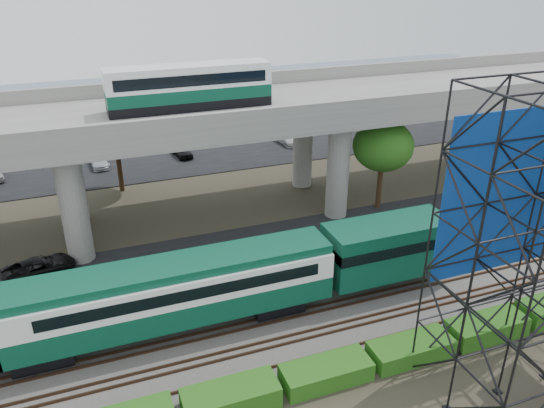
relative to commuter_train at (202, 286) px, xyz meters
name	(u,v)px	position (x,y,z in m)	size (l,w,h in m)	color
ground	(277,334)	(3.71, -2.00, -2.88)	(140.00, 140.00, 0.00)	#474233
ballast_bed	(265,312)	(3.71, 0.00, -2.78)	(90.00, 12.00, 0.20)	slate
service_road	(226,247)	(3.71, 8.50, -2.84)	(90.00, 5.00, 0.08)	black
parking_lot	(168,149)	(3.71, 32.00, -2.84)	(90.00, 18.00, 0.08)	black
harbor_water	(140,103)	(3.71, 54.00, -2.87)	(140.00, 40.00, 0.03)	slate
rail_tracks	(265,310)	(3.71, 0.00, -2.60)	(90.00, 9.52, 0.16)	#472D1E
commuter_train	(202,286)	(0.00, 0.00, 0.00)	(29.30, 3.06, 4.30)	black
overpass	(201,120)	(3.65, 14.00, 5.33)	(80.00, 12.00, 12.40)	#9E9B93
hedge_strip	(326,372)	(4.72, -6.30, -2.32)	(34.60, 1.80, 1.20)	#1F5212
trees	(143,159)	(-0.96, 14.17, 2.69)	(40.94, 16.94, 7.69)	#382314
suv	(39,267)	(-9.01, 9.11, -2.16)	(2.13, 4.62, 1.28)	black
parked_cars	(168,144)	(3.78, 31.59, -2.18)	(36.45, 9.58, 1.32)	beige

